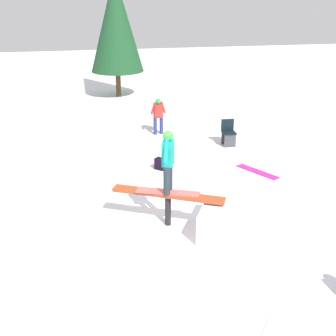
{
  "coord_description": "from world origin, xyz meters",
  "views": [
    {
      "loc": [
        1.81,
        9.38,
        5.23
      ],
      "look_at": [
        0.0,
        0.0,
        1.41
      ],
      "focal_mm": 50.0,
      "sensor_mm": 36.0,
      "label": 1
    }
  ],
  "objects_px": {
    "rail_feature": "(168,198)",
    "main_rider_on_rail": "(168,162)",
    "backpack_on_snow": "(160,164)",
    "folding_chair": "(228,133)",
    "loose_snowboard_magenta": "(257,172)",
    "pine_tree_near": "(116,23)",
    "bystander_red": "(158,114)"
  },
  "relations": [
    {
      "from": "folding_chair",
      "to": "backpack_on_snow",
      "type": "height_order",
      "value": "folding_chair"
    },
    {
      "from": "loose_snowboard_magenta",
      "to": "backpack_on_snow",
      "type": "relative_size",
      "value": 4.19
    },
    {
      "from": "backpack_on_snow",
      "to": "pine_tree_near",
      "type": "relative_size",
      "value": 0.06
    },
    {
      "from": "folding_chair",
      "to": "rail_feature",
      "type": "bearing_deg",
      "value": -119.63
    },
    {
      "from": "loose_snowboard_magenta",
      "to": "pine_tree_near",
      "type": "distance_m",
      "value": 11.44
    },
    {
      "from": "loose_snowboard_magenta",
      "to": "bystander_red",
      "type": "bearing_deg",
      "value": -1.79
    },
    {
      "from": "rail_feature",
      "to": "main_rider_on_rail",
      "type": "xyz_separation_m",
      "value": [
        0.0,
        0.0,
        0.85
      ]
    },
    {
      "from": "folding_chair",
      "to": "pine_tree_near",
      "type": "distance_m",
      "value": 9.02
    },
    {
      "from": "backpack_on_snow",
      "to": "rail_feature",
      "type": "bearing_deg",
      "value": 126.45
    },
    {
      "from": "bystander_red",
      "to": "backpack_on_snow",
      "type": "xyz_separation_m",
      "value": [
        0.53,
        3.44,
        -0.57
      ]
    },
    {
      "from": "rail_feature",
      "to": "folding_chair",
      "type": "relative_size",
      "value": 2.77
    },
    {
      "from": "main_rider_on_rail",
      "to": "bystander_red",
      "type": "bearing_deg",
      "value": -75.71
    },
    {
      "from": "loose_snowboard_magenta",
      "to": "backpack_on_snow",
      "type": "distance_m",
      "value": 2.88
    },
    {
      "from": "bystander_red",
      "to": "pine_tree_near",
      "type": "bearing_deg",
      "value": 87.26
    },
    {
      "from": "bystander_red",
      "to": "rail_feature",
      "type": "bearing_deg",
      "value": -108.63
    },
    {
      "from": "bystander_red",
      "to": "backpack_on_snow",
      "type": "distance_m",
      "value": 3.53
    },
    {
      "from": "bystander_red",
      "to": "pine_tree_near",
      "type": "xyz_separation_m",
      "value": [
        0.87,
        -6.26,
        2.69
      ]
    },
    {
      "from": "folding_chair",
      "to": "pine_tree_near",
      "type": "bearing_deg",
      "value": 111.98
    },
    {
      "from": "main_rider_on_rail",
      "to": "backpack_on_snow",
      "type": "distance_m",
      "value": 3.69
    },
    {
      "from": "folding_chair",
      "to": "bystander_red",
      "type": "bearing_deg",
      "value": 142.82
    },
    {
      "from": "loose_snowboard_magenta",
      "to": "backpack_on_snow",
      "type": "height_order",
      "value": "backpack_on_snow"
    },
    {
      "from": "bystander_red",
      "to": "loose_snowboard_magenta",
      "type": "height_order",
      "value": "bystander_red"
    },
    {
      "from": "main_rider_on_rail",
      "to": "loose_snowboard_magenta",
      "type": "distance_m",
      "value": 4.41
    },
    {
      "from": "folding_chair",
      "to": "backpack_on_snow",
      "type": "bearing_deg",
      "value": -145.44
    },
    {
      "from": "main_rider_on_rail",
      "to": "pine_tree_near",
      "type": "relative_size",
      "value": 0.26
    },
    {
      "from": "bystander_red",
      "to": "backpack_on_snow",
      "type": "height_order",
      "value": "bystander_red"
    },
    {
      "from": "rail_feature",
      "to": "folding_chair",
      "type": "bearing_deg",
      "value": -93.88
    },
    {
      "from": "main_rider_on_rail",
      "to": "pine_tree_near",
      "type": "height_order",
      "value": "pine_tree_near"
    },
    {
      "from": "rail_feature",
      "to": "bystander_red",
      "type": "height_order",
      "value": "bystander_red"
    },
    {
      "from": "rail_feature",
      "to": "bystander_red",
      "type": "xyz_separation_m",
      "value": [
        -0.96,
        -6.84,
        0.05
      ]
    },
    {
      "from": "bystander_red",
      "to": "loose_snowboard_magenta",
      "type": "bearing_deg",
      "value": -72.73
    },
    {
      "from": "backpack_on_snow",
      "to": "folding_chair",
      "type": "bearing_deg",
      "value": -103.2
    }
  ]
}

